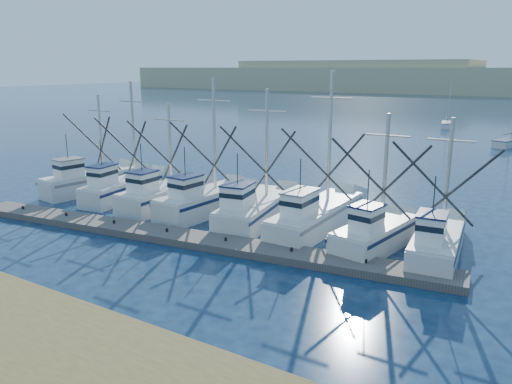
% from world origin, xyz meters
% --- Properties ---
extents(ground, '(500.00, 500.00, 0.00)m').
position_xyz_m(ground, '(0.00, 0.00, 0.00)').
color(ground, '#0C1B36').
rests_on(ground, ground).
extents(floating_dock, '(31.77, 6.05, 0.42)m').
position_xyz_m(floating_dock, '(-6.95, 5.63, 0.21)').
color(floating_dock, '#56514D').
rests_on(floating_dock, ground).
extents(trawler_fleet, '(30.80, 9.78, 9.84)m').
position_xyz_m(trawler_fleet, '(-7.35, 10.71, 0.96)').
color(trawler_fleet, silver).
rests_on(trawler_fleet, ground).
extents(sailboat_near, '(3.84, 7.09, 8.10)m').
position_xyz_m(sailboat_near, '(6.00, 56.79, 0.49)').
color(sailboat_near, silver).
rests_on(sailboat_near, ground).
extents(sailboat_far, '(2.53, 5.59, 8.10)m').
position_xyz_m(sailboat_far, '(-5.26, 73.75, 0.50)').
color(sailboat_far, silver).
rests_on(sailboat_far, ground).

